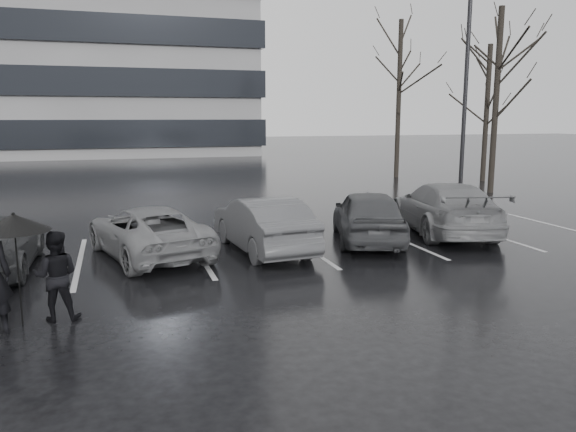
% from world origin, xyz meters
% --- Properties ---
extents(ground, '(160.00, 160.00, 0.00)m').
position_xyz_m(ground, '(0.00, 0.00, 0.00)').
color(ground, black).
rests_on(ground, ground).
extents(car_main, '(2.92, 4.55, 1.44)m').
position_xyz_m(car_main, '(2.44, 2.48, 0.72)').
color(car_main, black).
rests_on(car_main, ground).
extents(car_west_a, '(1.87, 4.31, 1.38)m').
position_xyz_m(car_west_a, '(-0.57, 2.30, 0.69)').
color(car_west_a, '#303033').
rests_on(car_west_a, ground).
extents(car_west_b, '(3.14, 4.82, 1.23)m').
position_xyz_m(car_west_b, '(-3.40, 2.56, 0.62)').
color(car_west_b, '#545457').
rests_on(car_west_b, ground).
extents(car_east, '(3.24, 5.49, 1.49)m').
position_xyz_m(car_east, '(5.05, 2.87, 0.75)').
color(car_east, '#545457').
rests_on(car_east, ground).
extents(pedestrian_right, '(0.79, 0.65, 1.52)m').
position_xyz_m(pedestrian_right, '(-5.12, -1.45, 0.76)').
color(pedestrian_right, black).
rests_on(pedestrian_right, ground).
extents(umbrella, '(1.11, 1.11, 1.88)m').
position_xyz_m(umbrella, '(-5.67, -1.58, 1.71)').
color(umbrella, black).
rests_on(umbrella, ground).
extents(lamp_post, '(0.49, 0.49, 9.03)m').
position_xyz_m(lamp_post, '(8.61, 7.34, 4.13)').
color(lamp_post, gray).
rests_on(lamp_post, ground).
extents(stall_stripes, '(19.72, 5.00, 0.00)m').
position_xyz_m(stall_stripes, '(-0.80, 2.50, 0.00)').
color(stall_stripes, '#B7B7B9').
rests_on(stall_stripes, ground).
extents(tree_east, '(0.26, 0.26, 8.00)m').
position_xyz_m(tree_east, '(12.00, 10.00, 4.00)').
color(tree_east, black).
rests_on(tree_east, ground).
extents(tree_ne, '(0.26, 0.26, 7.00)m').
position_xyz_m(tree_ne, '(14.50, 14.00, 3.50)').
color(tree_ne, black).
rests_on(tree_ne, ground).
extents(tree_north, '(0.26, 0.26, 8.50)m').
position_xyz_m(tree_north, '(11.00, 17.00, 4.25)').
color(tree_north, black).
rests_on(tree_north, ground).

